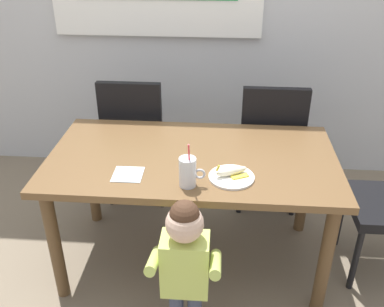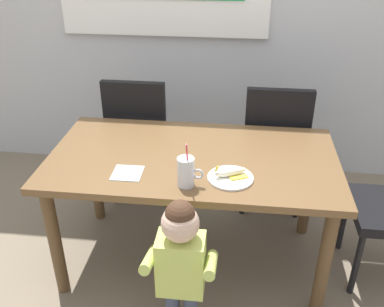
{
  "view_description": "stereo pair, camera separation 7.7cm",
  "coord_description": "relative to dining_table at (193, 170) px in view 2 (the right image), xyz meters",
  "views": [
    {
      "loc": [
        0.16,
        -2.05,
        1.89
      ],
      "look_at": [
        0.0,
        -0.09,
        0.8
      ],
      "focal_mm": 40.2,
      "sensor_mm": 36.0,
      "label": 1
    },
    {
      "loc": [
        0.24,
        -2.04,
        1.89
      ],
      "look_at": [
        0.0,
        -0.09,
        0.8
      ],
      "focal_mm": 40.2,
      "sensor_mm": 36.0,
      "label": 2
    }
  ],
  "objects": [
    {
      "name": "ground_plane",
      "position": [
        0.0,
        0.0,
        -0.64
      ],
      "size": [
        24.0,
        24.0,
        0.0
      ],
      "primitive_type": "plane",
      "color": "#7A6B56"
    },
    {
      "name": "dining_table",
      "position": [
        0.0,
        0.0,
        0.0
      ],
      "size": [
        1.58,
        0.85,
        0.74
      ],
      "color": "brown",
      "rests_on": "ground"
    },
    {
      "name": "dining_chair_left",
      "position": [
        -0.45,
        0.64,
        -0.1
      ],
      "size": [
        0.44,
        0.44,
        0.96
      ],
      "rotation": [
        0.0,
        0.0,
        3.14
      ],
      "color": "black",
      "rests_on": "ground"
    },
    {
      "name": "dining_chair_right",
      "position": [
        0.49,
        0.61,
        -0.1
      ],
      "size": [
        0.44,
        0.45,
        0.96
      ],
      "rotation": [
        0.0,
        0.0,
        3.14
      ],
      "color": "black",
      "rests_on": "ground"
    },
    {
      "name": "toddler_standing",
      "position": [
        0.01,
        -0.58,
        -0.12
      ],
      "size": [
        0.33,
        0.24,
        0.84
      ],
      "color": "#3F4760",
      "rests_on": "ground"
    },
    {
      "name": "milk_cup",
      "position": [
        0.0,
        -0.3,
        0.16
      ],
      "size": [
        0.13,
        0.09,
        0.25
      ],
      "color": "silver",
      "rests_on": "dining_table"
    },
    {
      "name": "snack_plate",
      "position": [
        0.21,
        -0.21,
        0.1
      ],
      "size": [
        0.23,
        0.23,
        0.01
      ],
      "primitive_type": "cylinder",
      "color": "white",
      "rests_on": "dining_table"
    },
    {
      "name": "peeled_banana",
      "position": [
        0.21,
        -0.2,
        0.13
      ],
      "size": [
        0.18,
        0.13,
        0.07
      ],
      "rotation": [
        0.0,
        0.0,
        0.44
      ],
      "color": "#F4EAC6",
      "rests_on": "snack_plate"
    },
    {
      "name": "paper_napkin",
      "position": [
        -0.31,
        -0.22,
        0.1
      ],
      "size": [
        0.15,
        0.15,
        0.0
      ],
      "primitive_type": "cube",
      "rotation": [
        0.0,
        0.0,
        0.01
      ],
      "color": "silver",
      "rests_on": "dining_table"
    }
  ]
}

